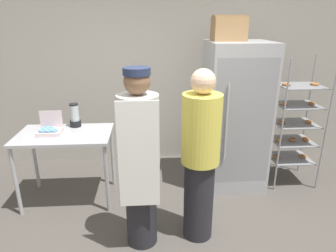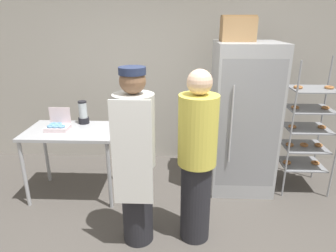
{
  "view_description": "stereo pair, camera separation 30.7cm",
  "coord_description": "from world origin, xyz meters",
  "px_view_note": "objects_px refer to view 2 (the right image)",
  "views": [
    {
      "loc": [
        -0.2,
        -2.18,
        2.13
      ],
      "look_at": [
        -0.01,
        0.7,
        1.1
      ],
      "focal_mm": 32.0,
      "sensor_mm": 36.0,
      "label": 1
    },
    {
      "loc": [
        0.11,
        -2.19,
        2.13
      ],
      "look_at": [
        -0.01,
        0.7,
        1.1
      ],
      "focal_mm": 32.0,
      "sensor_mm": 36.0,
      "label": 2
    }
  ],
  "objects_px": {
    "blender_pitcher": "(83,113)",
    "person_customer": "(197,159)",
    "donut_box": "(58,126)",
    "cardboard_storage_box": "(238,29)",
    "person_baker": "(136,158)",
    "baking_rack": "(307,128)",
    "refrigerator": "(243,119)"
  },
  "relations": [
    {
      "from": "baking_rack",
      "to": "blender_pitcher",
      "type": "xyz_separation_m",
      "value": [
        -2.83,
        -0.04,
        0.17
      ]
    },
    {
      "from": "blender_pitcher",
      "to": "person_customer",
      "type": "bearing_deg",
      "value": -35.92
    },
    {
      "from": "donut_box",
      "to": "person_baker",
      "type": "distance_m",
      "value": 1.33
    },
    {
      "from": "refrigerator",
      "to": "baking_rack",
      "type": "relative_size",
      "value": 1.1
    },
    {
      "from": "donut_box",
      "to": "blender_pitcher",
      "type": "bearing_deg",
      "value": 46.91
    },
    {
      "from": "refrigerator",
      "to": "person_baker",
      "type": "bearing_deg",
      "value": -136.74
    },
    {
      "from": "cardboard_storage_box",
      "to": "person_customer",
      "type": "distance_m",
      "value": 1.71
    },
    {
      "from": "person_baker",
      "to": "donut_box",
      "type": "bearing_deg",
      "value": 142.32
    },
    {
      "from": "baking_rack",
      "to": "person_customer",
      "type": "distance_m",
      "value": 1.78
    },
    {
      "from": "cardboard_storage_box",
      "to": "person_baker",
      "type": "height_order",
      "value": "cardboard_storage_box"
    },
    {
      "from": "donut_box",
      "to": "cardboard_storage_box",
      "type": "xyz_separation_m",
      "value": [
        2.14,
        0.41,
        1.11
      ]
    },
    {
      "from": "donut_box",
      "to": "person_customer",
      "type": "distance_m",
      "value": 1.8
    },
    {
      "from": "donut_box",
      "to": "person_customer",
      "type": "relative_size",
      "value": 0.15
    },
    {
      "from": "blender_pitcher",
      "to": "person_customer",
      "type": "relative_size",
      "value": 0.17
    },
    {
      "from": "blender_pitcher",
      "to": "person_baker",
      "type": "xyz_separation_m",
      "value": [
        0.82,
        -1.07,
        -0.09
      ]
    },
    {
      "from": "blender_pitcher",
      "to": "cardboard_storage_box",
      "type": "xyz_separation_m",
      "value": [
        1.9,
        0.15,
        1.02
      ]
    },
    {
      "from": "baking_rack",
      "to": "person_baker",
      "type": "height_order",
      "value": "person_baker"
    },
    {
      "from": "donut_box",
      "to": "person_baker",
      "type": "bearing_deg",
      "value": -37.68
    },
    {
      "from": "blender_pitcher",
      "to": "person_customer",
      "type": "distance_m",
      "value": 1.72
    },
    {
      "from": "baking_rack",
      "to": "donut_box",
      "type": "distance_m",
      "value": 3.09
    },
    {
      "from": "baking_rack",
      "to": "blender_pitcher",
      "type": "distance_m",
      "value": 2.84
    },
    {
      "from": "person_baker",
      "to": "person_customer",
      "type": "xyz_separation_m",
      "value": [
        0.57,
        0.06,
        -0.03
      ]
    },
    {
      "from": "person_baker",
      "to": "baking_rack",
      "type": "bearing_deg",
      "value": 28.81
    },
    {
      "from": "baking_rack",
      "to": "person_customer",
      "type": "xyz_separation_m",
      "value": [
        -1.44,
        -1.04,
        0.05
      ]
    },
    {
      "from": "person_customer",
      "to": "person_baker",
      "type": "bearing_deg",
      "value": -173.63
    },
    {
      "from": "baking_rack",
      "to": "person_baker",
      "type": "xyz_separation_m",
      "value": [
        -2.01,
        -1.11,
        0.08
      ]
    },
    {
      "from": "donut_box",
      "to": "person_customer",
      "type": "bearing_deg",
      "value": -24.75
    },
    {
      "from": "donut_box",
      "to": "cardboard_storage_box",
      "type": "distance_m",
      "value": 2.44
    },
    {
      "from": "blender_pitcher",
      "to": "cardboard_storage_box",
      "type": "relative_size",
      "value": 0.73
    },
    {
      "from": "blender_pitcher",
      "to": "person_baker",
      "type": "relative_size",
      "value": 0.17
    },
    {
      "from": "refrigerator",
      "to": "blender_pitcher",
      "type": "xyz_separation_m",
      "value": [
        -2.03,
        -0.07,
        0.06
      ]
    },
    {
      "from": "person_baker",
      "to": "person_customer",
      "type": "distance_m",
      "value": 0.58
    }
  ]
}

